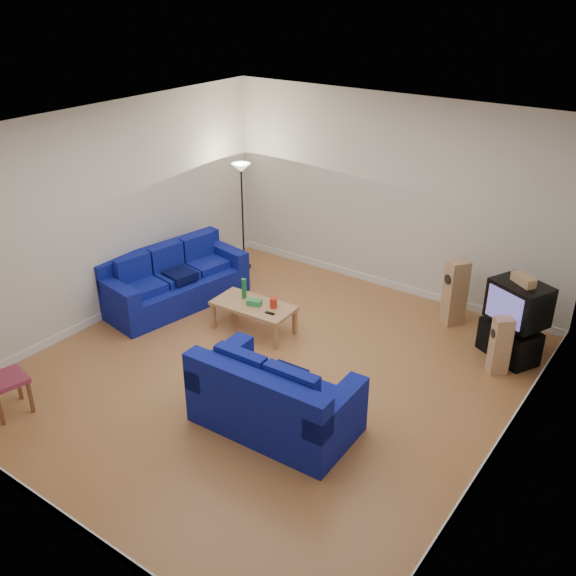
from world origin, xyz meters
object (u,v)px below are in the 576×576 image
Objects in this scene: sofa_three_seat at (173,283)px; tv_stand at (509,341)px; coffee_table at (253,308)px; television at (519,303)px; sofa_loveseat at (273,403)px.

sofa_three_seat is 3.06× the size of tv_stand.
television is (3.35, 1.47, 0.47)m from coffee_table.
tv_stand is (1.72, 3.14, -0.11)m from sofa_loveseat.
television is (0.04, -0.02, 0.62)m from tv_stand.
sofa_loveseat reaches higher than tv_stand.
television is (1.76, 3.13, 0.51)m from sofa_loveseat.
sofa_loveseat is (3.23, -1.64, 0.02)m from sofa_three_seat.
tv_stand is 0.62m from television.
sofa_three_seat reaches higher than coffee_table.
sofa_loveseat reaches higher than sofa_three_seat.
sofa_loveseat is 2.15× the size of television.
coffee_table is (-1.59, 1.66, 0.04)m from sofa_loveseat.
sofa_loveseat is 2.38× the size of tv_stand.
tv_stand is (3.31, 1.49, -0.14)m from coffee_table.
tv_stand is at bearing -177.73° from television.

